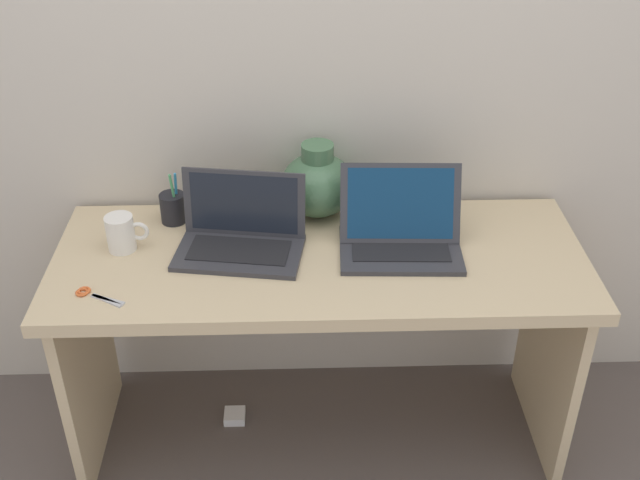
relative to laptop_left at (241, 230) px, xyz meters
The scene contains 10 objects.
ground_plane 0.81m from the laptop_left, 12.68° to the right, with size 6.00×6.00×0.00m, color #564C47.
back_wall 0.56m from the laptop_left, 52.30° to the left, with size 4.40×0.04×2.40m, color beige.
desk 0.31m from the laptop_left, 12.68° to the right, with size 1.52×0.60×0.72m.
laptop_left is the anchor object (origin of this frame).
laptop_right 0.45m from the laptop_left, ahead, with size 0.35×0.26×0.23m.
green_vase 0.29m from the laptop_left, 40.20° to the left, with size 0.22×0.22×0.23m.
coffee_mug 0.34m from the laptop_left, behind, with size 0.12×0.08×0.11m.
pen_cup 0.26m from the laptop_left, 145.24° to the left, with size 0.08×0.08×0.17m.
scissors 0.45m from the laptop_left, 149.70° to the right, with size 0.14×0.09×0.01m.
power_brick 0.76m from the laptop_left, 162.46° to the left, with size 0.07×0.07×0.03m, color white.
Camera 1 is at (-0.06, -1.84, 1.94)m, focal length 43.64 mm.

